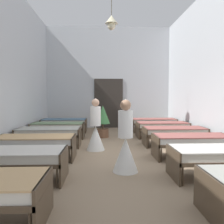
{
  "coord_description": "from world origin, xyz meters",
  "views": [
    {
      "loc": [
        -0.3,
        -6.39,
        1.53
      ],
      "look_at": [
        0.0,
        0.93,
        1.05
      ],
      "focal_mm": 37.36,
      "sensor_mm": 36.0,
      "label": 1
    }
  ],
  "objects_px": {
    "bed_left_row_3": "(49,132)",
    "bed_left_row_4": "(58,126)",
    "bed_left_row_2": "(35,142)",
    "bed_right_row_2": "(192,140)",
    "nurse_mid_aisle": "(96,132)",
    "bed_right_row_1": "(222,155)",
    "bed_left_row_5": "(64,122)",
    "nurse_near_aisle": "(125,146)",
    "bed_right_row_4": "(162,126)",
    "bed_right_row_5": "(154,122)",
    "bed_left_row_1": "(12,157)",
    "bed_right_row_3": "(174,132)",
    "potted_plant": "(103,119)"
  },
  "relations": [
    {
      "from": "bed_right_row_1",
      "to": "bed_right_row_3",
      "type": "bearing_deg",
      "value": 90.0
    },
    {
      "from": "bed_left_row_1",
      "to": "potted_plant",
      "type": "bearing_deg",
      "value": 69.82
    },
    {
      "from": "bed_right_row_4",
      "to": "bed_right_row_5",
      "type": "relative_size",
      "value": 1.0
    },
    {
      "from": "bed_right_row_2",
      "to": "bed_left_row_1",
      "type": "bearing_deg",
      "value": -159.4
    },
    {
      "from": "bed_left_row_5",
      "to": "bed_left_row_2",
      "type": "bearing_deg",
      "value": -90.0
    },
    {
      "from": "bed_right_row_4",
      "to": "bed_left_row_1",
      "type": "bearing_deg",
      "value": -131.57
    },
    {
      "from": "bed_left_row_4",
      "to": "bed_left_row_2",
      "type": "bearing_deg",
      "value": -90.0
    },
    {
      "from": "bed_right_row_4",
      "to": "potted_plant",
      "type": "height_order",
      "value": "potted_plant"
    },
    {
      "from": "bed_right_row_1",
      "to": "nurse_near_aisle",
      "type": "xyz_separation_m",
      "value": [
        -1.77,
        0.45,
        0.09
      ]
    },
    {
      "from": "bed_right_row_1",
      "to": "nurse_mid_aisle",
      "type": "xyz_separation_m",
      "value": [
        -2.44,
        2.4,
        0.09
      ]
    },
    {
      "from": "bed_right_row_4",
      "to": "bed_left_row_2",
      "type": "bearing_deg",
      "value": -143.07
    },
    {
      "from": "bed_right_row_3",
      "to": "potted_plant",
      "type": "distance_m",
      "value": 2.74
    },
    {
      "from": "bed_left_row_3",
      "to": "nurse_near_aisle",
      "type": "bearing_deg",
      "value": -49.58
    },
    {
      "from": "bed_right_row_4",
      "to": "bed_left_row_5",
      "type": "xyz_separation_m",
      "value": [
        -3.87,
        1.46,
        0.0
      ]
    },
    {
      "from": "bed_left_row_1",
      "to": "bed_left_row_2",
      "type": "relative_size",
      "value": 1.0
    },
    {
      "from": "bed_right_row_1",
      "to": "bed_left_row_2",
      "type": "distance_m",
      "value": 4.14
    },
    {
      "from": "bed_left_row_1",
      "to": "bed_left_row_2",
      "type": "distance_m",
      "value": 1.46
    },
    {
      "from": "bed_right_row_1",
      "to": "potted_plant",
      "type": "bearing_deg",
      "value": 116.35
    },
    {
      "from": "bed_left_row_3",
      "to": "bed_left_row_2",
      "type": "bearing_deg",
      "value": -90.0
    },
    {
      "from": "bed_right_row_2",
      "to": "bed_right_row_5",
      "type": "relative_size",
      "value": 1.0
    },
    {
      "from": "bed_left_row_3",
      "to": "bed_left_row_4",
      "type": "xyz_separation_m",
      "value": [
        0.0,
        1.46,
        0.0
      ]
    },
    {
      "from": "bed_right_row_2",
      "to": "bed_right_row_5",
      "type": "distance_m",
      "value": 4.37
    },
    {
      "from": "bed_right_row_2",
      "to": "nurse_mid_aisle",
      "type": "distance_m",
      "value": 2.62
    },
    {
      "from": "bed_left_row_1",
      "to": "bed_right_row_5",
      "type": "xyz_separation_m",
      "value": [
        3.87,
        5.82,
        0.0
      ]
    },
    {
      "from": "bed_right_row_5",
      "to": "bed_left_row_2",
      "type": "bearing_deg",
      "value": -131.57
    },
    {
      "from": "bed_right_row_3",
      "to": "nurse_mid_aisle",
      "type": "relative_size",
      "value": 1.28
    },
    {
      "from": "bed_right_row_1",
      "to": "bed_left_row_5",
      "type": "distance_m",
      "value": 6.99
    },
    {
      "from": "nurse_mid_aisle",
      "to": "bed_left_row_4",
      "type": "bearing_deg",
      "value": 11.42
    },
    {
      "from": "bed_left_row_1",
      "to": "bed_left_row_3",
      "type": "xyz_separation_m",
      "value": [
        0.0,
        2.91,
        0.0
      ]
    },
    {
      "from": "bed_left_row_4",
      "to": "bed_right_row_4",
      "type": "xyz_separation_m",
      "value": [
        3.87,
        0.0,
        0.0
      ]
    },
    {
      "from": "bed_right_row_2",
      "to": "bed_left_row_5",
      "type": "height_order",
      "value": "same"
    },
    {
      "from": "bed_left_row_3",
      "to": "bed_right_row_4",
      "type": "height_order",
      "value": "same"
    },
    {
      "from": "bed_right_row_3",
      "to": "bed_right_row_5",
      "type": "bearing_deg",
      "value": 90.0
    },
    {
      "from": "bed_left_row_5",
      "to": "nurse_near_aisle",
      "type": "height_order",
      "value": "nurse_near_aisle"
    },
    {
      "from": "bed_right_row_1",
      "to": "bed_right_row_4",
      "type": "distance_m",
      "value": 4.37
    },
    {
      "from": "bed_left_row_5",
      "to": "potted_plant",
      "type": "height_order",
      "value": "potted_plant"
    },
    {
      "from": "bed_right_row_2",
      "to": "bed_right_row_3",
      "type": "height_order",
      "value": "same"
    },
    {
      "from": "bed_right_row_3",
      "to": "nurse_near_aisle",
      "type": "height_order",
      "value": "nurse_near_aisle"
    },
    {
      "from": "nurse_near_aisle",
      "to": "potted_plant",
      "type": "height_order",
      "value": "nurse_near_aisle"
    },
    {
      "from": "bed_right_row_5",
      "to": "potted_plant",
      "type": "xyz_separation_m",
      "value": [
        -2.22,
        -1.33,
        0.26
      ]
    },
    {
      "from": "bed_left_row_3",
      "to": "potted_plant",
      "type": "relative_size",
      "value": 1.57
    },
    {
      "from": "bed_left_row_4",
      "to": "nurse_mid_aisle",
      "type": "relative_size",
      "value": 1.28
    },
    {
      "from": "bed_left_row_3",
      "to": "bed_left_row_4",
      "type": "bearing_deg",
      "value": 90.0
    },
    {
      "from": "bed_right_row_1",
      "to": "bed_left_row_4",
      "type": "bearing_deg",
      "value": 131.57
    },
    {
      "from": "bed_right_row_2",
      "to": "bed_right_row_1",
      "type": "bearing_deg",
      "value": -90.0
    },
    {
      "from": "bed_left_row_2",
      "to": "nurse_mid_aisle",
      "type": "distance_m",
      "value": 1.72
    },
    {
      "from": "bed_left_row_4",
      "to": "nurse_near_aisle",
      "type": "bearing_deg",
      "value": -61.84
    },
    {
      "from": "bed_right_row_3",
      "to": "bed_right_row_5",
      "type": "distance_m",
      "value": 2.91
    },
    {
      "from": "bed_right_row_5",
      "to": "bed_right_row_1",
      "type": "bearing_deg",
      "value": -90.0
    },
    {
      "from": "bed_left_row_3",
      "to": "bed_right_row_1",
      "type": "bearing_deg",
      "value": -36.93
    }
  ]
}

